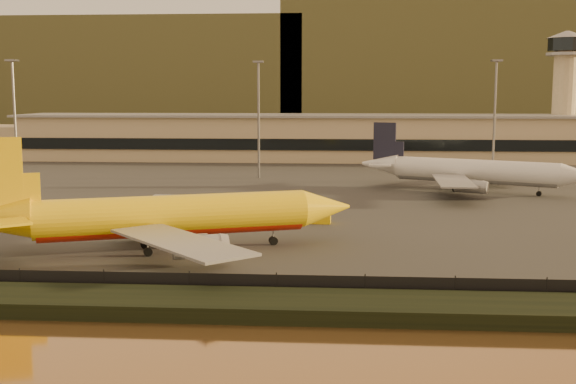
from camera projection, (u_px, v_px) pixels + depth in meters
name	position (u px, v px, depth m)	size (l,w,h in m)	color
ground	(269.00, 266.00, 78.63)	(900.00, 900.00, 0.00)	black
embankment	(249.00, 305.00, 61.73)	(320.00, 7.00, 1.40)	black
tarmac	(307.00, 171.00, 172.49)	(320.00, 220.00, 0.20)	#2D2D2D
perimeter_fence	(255.00, 286.00, 65.60)	(300.00, 0.05, 2.20)	black
terminal_building	(261.00, 138.00, 202.87)	(202.00, 25.00, 12.60)	tan
control_tower	(565.00, 82.00, 200.20)	(11.20, 11.20, 35.50)	tan
apron_light_masts	(376.00, 108.00, 149.55)	(152.20, 12.20, 25.40)	slate
distant_hills	(290.00, 71.00, 411.80)	(470.00, 160.00, 70.00)	#67683C
dhl_cargo_jet	(167.00, 217.00, 84.69)	(44.60, 42.36, 13.74)	yellow
white_narrowbody_jet	(471.00, 172.00, 135.98)	(41.88, 39.60, 12.73)	silver
gse_vehicle_yellow	(316.00, 217.00, 103.36)	(4.18, 1.88, 1.88)	yellow
gse_vehicle_white	(135.00, 212.00, 108.16)	(3.81, 1.71, 1.71)	silver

